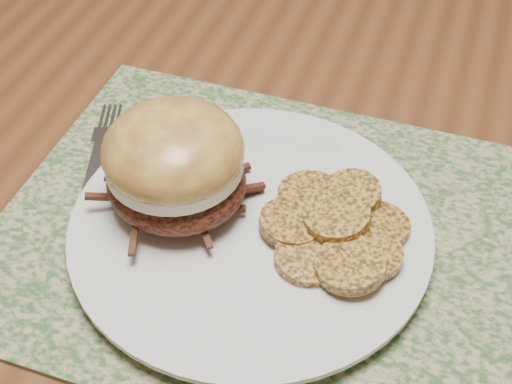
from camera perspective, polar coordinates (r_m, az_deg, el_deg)
dining_table at (r=0.78m, az=9.62°, el=4.96°), size 1.50×0.90×0.75m
placemat at (r=0.55m, az=2.60°, el=-3.78°), size 0.45×0.33×0.00m
dinner_plate at (r=0.55m, az=-0.44°, el=-3.00°), size 0.26×0.26×0.02m
pork_sandwich at (r=0.53m, az=-6.53°, el=2.26°), size 0.14×0.14×0.08m
roasted_potatoes at (r=0.53m, az=6.46°, el=-2.87°), size 0.12×0.13×0.03m
fork at (r=0.61m, az=-12.68°, el=1.59°), size 0.07×0.18×0.00m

